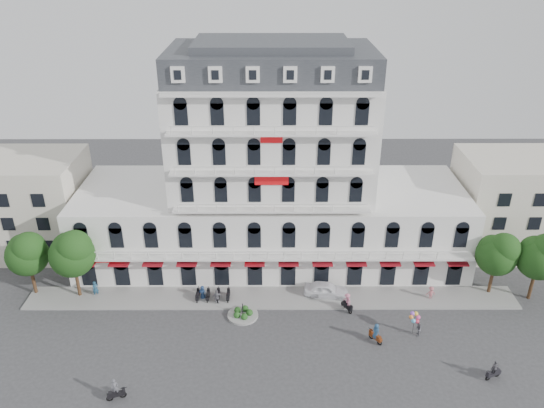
{
  "coord_description": "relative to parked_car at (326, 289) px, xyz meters",
  "views": [
    {
      "loc": [
        -0.07,
        -37.83,
        35.2
      ],
      "look_at": [
        0.04,
        10.0,
        11.03
      ],
      "focal_mm": 35.0,
      "sensor_mm": 36.0,
      "label": 1
    }
  ],
  "objects": [
    {
      "name": "pedestrian_mid",
      "position": [
        -11.77,
        -1.55,
        0.11
      ],
      "size": [
        1.17,
        0.7,
        1.86
      ],
      "primitive_type": "imported",
      "rotation": [
        0.0,
        0.0,
        3.39
      ],
      "color": "slate",
      "rests_on": "ground"
    },
    {
      "name": "balloon_vendor",
      "position": [
        8.25,
        -6.39,
        0.49
      ],
      "size": [
        1.31,
        1.23,
        2.45
      ],
      "color": "#5E5D65",
      "rests_on": "ground"
    },
    {
      "name": "tree_east_outer",
      "position": [
        22.1,
        -0.52,
        4.73
      ],
      "size": [
        4.65,
        4.65,
        8.05
      ],
      "color": "#382314",
      "rests_on": "ground"
    },
    {
      "name": "tree_east_inner",
      "position": [
        18.1,
        0.48,
        4.4
      ],
      "size": [
        4.4,
        4.37,
        7.57
      ],
      "color": "#382314",
      "rests_on": "ground"
    },
    {
      "name": "traffic_island",
      "position": [
        -8.95,
        -3.5,
        -0.56
      ],
      "size": [
        3.2,
        3.2,
        1.6
      ],
      "color": "gray",
      "rests_on": "ground"
    },
    {
      "name": "ground",
      "position": [
        -5.95,
        -9.5,
        -0.82
      ],
      "size": [
        120.0,
        120.0,
        0.0
      ],
      "primitive_type": "plane",
      "color": "#38383A",
      "rests_on": "ground"
    },
    {
      "name": "rider_center",
      "position": [
        1.94,
        -2.6,
        0.32
      ],
      "size": [
        1.1,
        1.51,
        2.16
      ],
      "rotation": [
        0.0,
        0.0,
        5.26
      ],
      "color": "black",
      "rests_on": "ground"
    },
    {
      "name": "rider_east",
      "position": [
        4.11,
        -7.39,
        0.23
      ],
      "size": [
        1.17,
        1.44,
        2.12
      ],
      "rotation": [
        0.0,
        0.0,
        2.2
      ],
      "color": "brown",
      "rests_on": "ground"
    },
    {
      "name": "pedestrian_far",
      "position": [
        -25.14,
        0.0,
        0.12
      ],
      "size": [
        0.81,
        0.74,
        1.87
      ],
      "primitive_type": "imported",
      "rotation": [
        0.0,
        0.0,
        0.57
      ],
      "color": "navy",
      "rests_on": "ground"
    },
    {
      "name": "main_building",
      "position": [
        -5.95,
        8.5,
        9.14
      ],
      "size": [
        45.0,
        15.0,
        25.8
      ],
      "color": "silver",
      "rests_on": "ground"
    },
    {
      "name": "pedestrian_right",
      "position": [
        11.28,
        -0.63,
        -0.02
      ],
      "size": [
        1.07,
        0.66,
        1.59
      ],
      "primitive_type": "imported",
      "rotation": [
        0.0,
        0.0,
        3.21
      ],
      "color": "#B9626A",
      "rests_on": "ground"
    },
    {
      "name": "flank_building_east",
      "position": [
        24.05,
        10.5,
        5.18
      ],
      "size": [
        14.0,
        10.0,
        12.0
      ],
      "primitive_type": "cube",
      "color": "beige",
      "rests_on": "ground"
    },
    {
      "name": "parked_car",
      "position": [
        0.0,
        0.0,
        0.0
      ],
      "size": [
        5.01,
        2.55,
        1.63
      ],
      "primitive_type": "imported",
      "rotation": [
        0.0,
        0.0,
        1.44
      ],
      "color": "white",
      "rests_on": "ground"
    },
    {
      "name": "rider_northeast",
      "position": [
        13.74,
        -12.22,
        0.14
      ],
      "size": [
        1.6,
        0.93,
        2.0
      ],
      "rotation": [
        0.0,
        0.0,
        3.56
      ],
      "color": "black",
      "rests_on": "ground"
    },
    {
      "name": "sidewalk",
      "position": [
        -5.95,
        -0.5,
        -0.74
      ],
      "size": [
        53.0,
        4.0,
        0.16
      ],
      "primitive_type": "cube",
      "color": "gray",
      "rests_on": "ground"
    },
    {
      "name": "pedestrian_left",
      "position": [
        -13.43,
        -0.57,
        0.02
      ],
      "size": [
        0.93,
        0.73,
        1.67
      ],
      "primitive_type": "imported",
      "rotation": [
        0.0,
        0.0,
        -0.26
      ],
      "color": "navy",
      "rests_on": "ground"
    },
    {
      "name": "parked_scooter_row",
      "position": [
        -12.3,
        -0.7,
        -0.82
      ],
      "size": [
        4.4,
        1.8,
        1.1
      ],
      "primitive_type": null,
      "color": "black",
      "rests_on": "ground"
    },
    {
      "name": "rider_west",
      "position": [
        -19.17,
        -14.53,
        0.19
      ],
      "size": [
        1.64,
        0.83,
        2.22
      ],
      "rotation": [
        0.0,
        0.0,
        0.34
      ],
      "color": "black",
      "rests_on": "ground"
    },
    {
      "name": "tree_west_outer",
      "position": [
        -31.9,
        0.48,
        4.53
      ],
      "size": [
        4.5,
        4.48,
        7.76
      ],
      "color": "#382314",
      "rests_on": "ground"
    },
    {
      "name": "flank_building_west",
      "position": [
        -35.95,
        10.5,
        5.18
      ],
      "size": [
        14.0,
        10.0,
        12.0
      ],
      "primitive_type": "cube",
      "color": "beige",
      "rests_on": "ground"
    },
    {
      "name": "tree_west_inner",
      "position": [
        -26.9,
        -0.02,
        4.87
      ],
      "size": [
        4.76,
        4.76,
        8.25
      ],
      "color": "#382314",
      "rests_on": "ground"
    }
  ]
}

